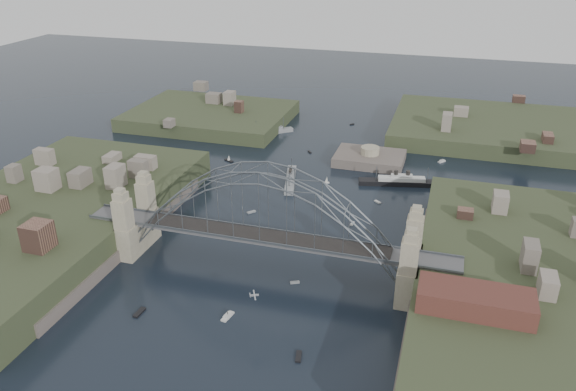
# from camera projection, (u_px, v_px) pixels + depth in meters

# --- Properties ---
(ground) EXTENTS (500.00, 500.00, 0.00)m
(ground) POSITION_uv_depth(u_px,v_px,m) (265.00, 268.00, 127.72)
(ground) COLOR black
(ground) RESTS_ON ground
(bridge) EXTENTS (84.00, 13.80, 24.60)m
(bridge) POSITION_uv_depth(u_px,v_px,m) (264.00, 220.00, 122.47)
(bridge) COLOR #525255
(bridge) RESTS_ON ground
(shore_west) EXTENTS (50.50, 90.00, 12.00)m
(shore_west) POSITION_uv_depth(u_px,v_px,m) (47.00, 226.00, 141.82)
(shore_west) COLOR #323C22
(shore_west) RESTS_ON ground
(shore_east) EXTENTS (50.50, 90.00, 12.00)m
(shore_east) POSITION_uv_depth(u_px,v_px,m) (541.00, 305.00, 111.95)
(shore_east) COLOR #323C22
(shore_east) RESTS_ON ground
(headland_nw) EXTENTS (60.00, 45.00, 9.00)m
(headland_nw) POSITION_uv_depth(u_px,v_px,m) (211.00, 120.00, 224.15)
(headland_nw) COLOR #323C22
(headland_nw) RESTS_ON ground
(headland_ne) EXTENTS (70.00, 55.00, 9.50)m
(headland_ne) POSITION_uv_depth(u_px,v_px,m) (490.00, 133.00, 209.68)
(headland_ne) COLOR #323C22
(headland_ne) RESTS_ON ground
(fort_island) EXTENTS (22.00, 16.00, 9.40)m
(fort_island) POSITION_uv_depth(u_px,v_px,m) (369.00, 164.00, 185.39)
(fort_island) COLOR #594E48
(fort_island) RESTS_ON ground
(wharf_shed) EXTENTS (20.00, 8.00, 4.00)m
(wharf_shed) POSITION_uv_depth(u_px,v_px,m) (475.00, 301.00, 99.87)
(wharf_shed) COLOR #592D26
(wharf_shed) RESTS_ON shore_east
(finger_pier) EXTENTS (4.00, 22.00, 1.40)m
(finger_pier) POSITION_uv_depth(u_px,v_px,m) (435.00, 391.00, 93.01)
(finger_pier) COLOR #525255
(finger_pier) RESTS_ON ground
(naval_cruiser_near) EXTENTS (7.17, 19.87, 5.94)m
(naval_cruiser_near) POSITION_uv_depth(u_px,v_px,m) (290.00, 179.00, 170.92)
(naval_cruiser_near) COLOR gray
(naval_cruiser_near) RESTS_ON ground
(naval_cruiser_far) EXTENTS (15.47, 12.94, 6.00)m
(naval_cruiser_far) POSITION_uv_depth(u_px,v_px,m) (270.00, 131.00, 210.94)
(naval_cruiser_far) COLOR gray
(naval_cruiser_far) RESTS_ON ground
(ocean_liner) EXTENTS (25.14, 8.66, 6.13)m
(ocean_liner) POSITION_uv_depth(u_px,v_px,m) (401.00, 182.00, 168.90)
(ocean_liner) COLOR black
(ocean_liner) RESTS_ON ground
(aeroplane) EXTENTS (1.86, 3.02, 0.47)m
(aeroplane) POSITION_uv_depth(u_px,v_px,m) (253.00, 295.00, 104.54)
(aeroplane) COLOR #A3A5AA
(small_boat_a) EXTENTS (2.21, 2.39, 0.45)m
(small_boat_a) POSITION_uv_depth(u_px,v_px,m) (251.00, 212.00, 152.70)
(small_boat_a) COLOR silver
(small_boat_a) RESTS_ON ground
(small_boat_b) EXTENTS (0.88, 2.01, 0.45)m
(small_boat_b) POSITION_uv_depth(u_px,v_px,m) (352.00, 224.00, 146.69)
(small_boat_b) COLOR silver
(small_boat_b) RESTS_ON ground
(small_boat_c) EXTENTS (1.69, 3.53, 1.43)m
(small_boat_c) POSITION_uv_depth(u_px,v_px,m) (228.00, 316.00, 111.62)
(small_boat_c) COLOR silver
(small_boat_c) RESTS_ON ground
(small_boat_d) EXTENTS (2.12, 1.90, 0.45)m
(small_boat_d) POSITION_uv_depth(u_px,v_px,m) (378.00, 202.00, 158.32)
(small_boat_d) COLOR silver
(small_boat_d) RESTS_ON ground
(small_boat_e) EXTENTS (3.52, 2.56, 2.38)m
(small_boat_e) POSITION_uv_depth(u_px,v_px,m) (229.00, 159.00, 186.17)
(small_boat_e) COLOR silver
(small_boat_e) RESTS_ON ground
(small_boat_f) EXTENTS (1.68, 1.45, 2.38)m
(small_boat_f) POSITION_uv_depth(u_px,v_px,m) (327.00, 180.00, 169.81)
(small_boat_f) COLOR silver
(small_boat_f) RESTS_ON ground
(small_boat_g) EXTENTS (1.50, 3.06, 0.45)m
(small_boat_g) POSITION_uv_depth(u_px,v_px,m) (299.00, 357.00, 101.25)
(small_boat_g) COLOR silver
(small_boat_g) RESTS_ON ground
(small_boat_h) EXTENTS (1.77, 2.12, 0.45)m
(small_boat_h) POSITION_uv_depth(u_px,v_px,m) (310.00, 152.00, 193.67)
(small_boat_h) COLOR silver
(small_boat_h) RESTS_ON ground
(small_boat_i) EXTENTS (1.96, 2.37, 0.45)m
(small_boat_i) POSITION_uv_depth(u_px,v_px,m) (424.00, 246.00, 136.50)
(small_boat_i) COLOR silver
(small_boat_i) RESTS_ON ground
(small_boat_j) EXTENTS (1.24, 3.30, 0.45)m
(small_boat_j) POSITION_uv_depth(u_px,v_px,m) (139.00, 313.00, 112.84)
(small_boat_j) COLOR silver
(small_boat_j) RESTS_ON ground
(small_boat_k) EXTENTS (1.60, 2.02, 0.45)m
(small_boat_k) POSITION_uv_depth(u_px,v_px,m) (352.00, 124.00, 220.93)
(small_boat_k) COLOR silver
(small_boat_k) RESTS_ON ground
(small_boat_l) EXTENTS (1.50, 2.34, 1.43)m
(small_boat_l) POSITION_uv_depth(u_px,v_px,m) (160.00, 197.00, 160.98)
(small_boat_l) COLOR silver
(small_boat_l) RESTS_ON ground
(small_boat_m) EXTENTS (2.09, 1.48, 0.45)m
(small_boat_m) POSITION_uv_depth(u_px,v_px,m) (295.00, 282.00, 122.43)
(small_boat_m) COLOR silver
(small_boat_m) RESTS_ON ground
(small_boat_n) EXTENTS (2.53, 2.91, 1.43)m
(small_boat_n) POSITION_uv_depth(u_px,v_px,m) (442.00, 161.00, 185.63)
(small_boat_n) COLOR silver
(small_boat_n) RESTS_ON ground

